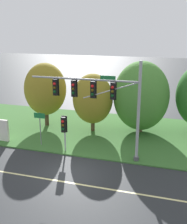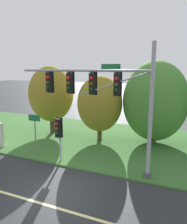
{
  "view_description": "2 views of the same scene",
  "coord_description": "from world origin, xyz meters",
  "px_view_note": "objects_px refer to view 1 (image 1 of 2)",
  "views": [
    {
      "loc": [
        6.54,
        -16.03,
        9.61
      ],
      "look_at": [
        0.54,
        3.92,
        3.28
      ],
      "focal_mm": 45.0,
      "sensor_mm": 36.0,
      "label": 1
    },
    {
      "loc": [
        5.82,
        -8.53,
        6.12
      ],
      "look_at": [
        0.84,
        3.01,
        3.59
      ],
      "focal_mm": 35.0,
      "sensor_mm": 36.0,
      "label": 2
    }
  ],
  "objects_px": {
    "traffic_signal_mast": "(101,97)",
    "info_kiosk": "(3,130)",
    "tree_nearest_road": "(45,89)",
    "tree_behind_signpost": "(141,96)",
    "route_sign_post": "(40,123)",
    "tree_left_of_mast": "(93,99)",
    "pedestrian_signal_near_kerb": "(64,126)"
  },
  "relations": [
    {
      "from": "pedestrian_signal_near_kerb",
      "to": "info_kiosk",
      "type": "relative_size",
      "value": 1.55
    },
    {
      "from": "route_sign_post",
      "to": "tree_left_of_mast",
      "type": "distance_m",
      "value": 5.63
    },
    {
      "from": "tree_nearest_road",
      "to": "tree_left_of_mast",
      "type": "distance_m",
      "value": 4.94
    },
    {
      "from": "traffic_signal_mast",
      "to": "tree_left_of_mast",
      "type": "xyz_separation_m",
      "value": [
        -2.16,
        5.09,
        -1.53
      ]
    },
    {
      "from": "route_sign_post",
      "to": "tree_nearest_road",
      "type": "distance_m",
      "value": 5.26
    },
    {
      "from": "route_sign_post",
      "to": "tree_behind_signpost",
      "type": "bearing_deg",
      "value": 36.6
    },
    {
      "from": "traffic_signal_mast",
      "to": "route_sign_post",
      "type": "xyz_separation_m",
      "value": [
        -5.37,
        0.63,
        -2.77
      ]
    },
    {
      "from": "tree_behind_signpost",
      "to": "info_kiosk",
      "type": "height_order",
      "value": "tree_behind_signpost"
    },
    {
      "from": "tree_nearest_road",
      "to": "traffic_signal_mast",
      "type": "bearing_deg",
      "value": -36.78
    },
    {
      "from": "pedestrian_signal_near_kerb",
      "to": "tree_behind_signpost",
      "type": "xyz_separation_m",
      "value": [
        5.09,
        6.28,
        1.33
      ]
    },
    {
      "from": "pedestrian_signal_near_kerb",
      "to": "info_kiosk",
      "type": "distance_m",
      "value": 6.12
    },
    {
      "from": "tree_left_of_mast",
      "to": "info_kiosk",
      "type": "height_order",
      "value": "tree_left_of_mast"
    },
    {
      "from": "info_kiosk",
      "to": "traffic_signal_mast",
      "type": "bearing_deg",
      "value": -3.19
    },
    {
      "from": "info_kiosk",
      "to": "pedestrian_signal_near_kerb",
      "type": "bearing_deg",
      "value": -5.36
    },
    {
      "from": "traffic_signal_mast",
      "to": "info_kiosk",
      "type": "distance_m",
      "value": 9.68
    },
    {
      "from": "traffic_signal_mast",
      "to": "tree_left_of_mast",
      "type": "bearing_deg",
      "value": 112.99
    },
    {
      "from": "tree_left_of_mast",
      "to": "info_kiosk",
      "type": "relative_size",
      "value": 2.88
    },
    {
      "from": "tree_nearest_road",
      "to": "info_kiosk",
      "type": "height_order",
      "value": "tree_nearest_road"
    },
    {
      "from": "tree_nearest_road",
      "to": "tree_left_of_mast",
      "type": "height_order",
      "value": "tree_nearest_road"
    },
    {
      "from": "tree_nearest_road",
      "to": "tree_left_of_mast",
      "type": "relative_size",
      "value": 1.14
    },
    {
      "from": "tree_nearest_road",
      "to": "tree_behind_signpost",
      "type": "bearing_deg",
      "value": 5.8
    },
    {
      "from": "tree_left_of_mast",
      "to": "tree_behind_signpost",
      "type": "height_order",
      "value": "tree_behind_signpost"
    },
    {
      "from": "traffic_signal_mast",
      "to": "info_kiosk",
      "type": "xyz_separation_m",
      "value": [
        -8.92,
        0.5,
        -3.72
      ]
    },
    {
      "from": "info_kiosk",
      "to": "tree_nearest_road",
      "type": "bearing_deg",
      "value": 68.7
    },
    {
      "from": "route_sign_post",
      "to": "tree_nearest_road",
      "type": "bearing_deg",
      "value": 110.01
    },
    {
      "from": "route_sign_post",
      "to": "info_kiosk",
      "type": "height_order",
      "value": "route_sign_post"
    },
    {
      "from": "pedestrian_signal_near_kerb",
      "to": "tree_behind_signpost",
      "type": "bearing_deg",
      "value": 50.96
    },
    {
      "from": "traffic_signal_mast",
      "to": "tree_nearest_road",
      "type": "relative_size",
      "value": 1.34
    },
    {
      "from": "tree_nearest_road",
      "to": "info_kiosk",
      "type": "bearing_deg",
      "value": -111.3
    },
    {
      "from": "tree_left_of_mast",
      "to": "tree_behind_signpost",
      "type": "distance_m",
      "value": 4.46
    },
    {
      "from": "traffic_signal_mast",
      "to": "pedestrian_signal_near_kerb",
      "type": "xyz_separation_m",
      "value": [
        -2.95,
        -0.06,
        -2.55
      ]
    },
    {
      "from": "route_sign_post",
      "to": "info_kiosk",
      "type": "relative_size",
      "value": 1.49
    }
  ]
}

